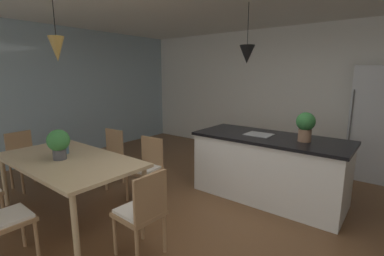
{
  "coord_description": "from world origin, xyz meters",
  "views": [
    {
      "loc": [
        1.57,
        -2.52,
        1.75
      ],
      "look_at": [
        -0.53,
        0.16,
        1.07
      ],
      "focal_mm": 25.36,
      "sensor_mm": 36.0,
      "label": 1
    }
  ],
  "objects_px": {
    "refrigerator": "(374,123)",
    "potted_plant_on_table": "(59,142)",
    "chair_far_right": "(146,166)",
    "kitchen_island": "(268,167)",
    "potted_plant_on_island": "(305,125)",
    "chair_near_right": "(0,218)",
    "dining_table": "(68,163)",
    "chair_far_left": "(109,155)",
    "chair_window_end": "(25,158)",
    "vase_on_dining_table": "(63,148)",
    "chair_kitchen_end": "(142,211)"
  },
  "relations": [
    {
      "from": "dining_table",
      "to": "chair_window_end",
      "type": "height_order",
      "value": "chair_window_end"
    },
    {
      "from": "potted_plant_on_island",
      "to": "chair_near_right",
      "type": "bearing_deg",
      "value": -122.07
    },
    {
      "from": "chair_near_right",
      "to": "kitchen_island",
      "type": "height_order",
      "value": "kitchen_island"
    },
    {
      "from": "refrigerator",
      "to": "potted_plant_on_table",
      "type": "height_order",
      "value": "refrigerator"
    },
    {
      "from": "kitchen_island",
      "to": "vase_on_dining_table",
      "type": "distance_m",
      "value": 2.8
    },
    {
      "from": "chair_kitchen_end",
      "to": "potted_plant_on_table",
      "type": "xyz_separation_m",
      "value": [
        -1.39,
        -0.07,
        0.47
      ]
    },
    {
      "from": "potted_plant_on_island",
      "to": "chair_far_right",
      "type": "bearing_deg",
      "value": -148.79
    },
    {
      "from": "chair_far_right",
      "to": "chair_window_end",
      "type": "xyz_separation_m",
      "value": [
        -1.78,
        -0.89,
        0.0
      ]
    },
    {
      "from": "dining_table",
      "to": "refrigerator",
      "type": "distance_m",
      "value": 4.75
    },
    {
      "from": "chair_near_right",
      "to": "chair_window_end",
      "type": "distance_m",
      "value": 1.99
    },
    {
      "from": "chair_window_end",
      "to": "vase_on_dining_table",
      "type": "height_order",
      "value": "vase_on_dining_table"
    },
    {
      "from": "refrigerator",
      "to": "chair_near_right",
      "type": "bearing_deg",
      "value": -116.99
    },
    {
      "from": "dining_table",
      "to": "refrigerator",
      "type": "relative_size",
      "value": 1.04
    },
    {
      "from": "dining_table",
      "to": "chair_far_left",
      "type": "distance_m",
      "value": 1.01
    },
    {
      "from": "refrigerator",
      "to": "chair_far_right",
      "type": "bearing_deg",
      "value": -129.34
    },
    {
      "from": "dining_table",
      "to": "potted_plant_on_table",
      "type": "bearing_deg",
      "value": -119.07
    },
    {
      "from": "chair_near_right",
      "to": "vase_on_dining_table",
      "type": "bearing_deg",
      "value": 125.58
    },
    {
      "from": "chair_near_right",
      "to": "chair_far_right",
      "type": "bearing_deg",
      "value": 90.12
    },
    {
      "from": "dining_table",
      "to": "chair_window_end",
      "type": "distance_m",
      "value": 1.36
    },
    {
      "from": "chair_far_right",
      "to": "refrigerator",
      "type": "height_order",
      "value": "refrigerator"
    },
    {
      "from": "chair_window_end",
      "to": "potted_plant_on_table",
      "type": "distance_m",
      "value": 1.39
    },
    {
      "from": "dining_table",
      "to": "chair_far_left",
      "type": "relative_size",
      "value": 2.25
    },
    {
      "from": "chair_far_left",
      "to": "refrigerator",
      "type": "relative_size",
      "value": 0.46
    },
    {
      "from": "refrigerator",
      "to": "potted_plant_on_island",
      "type": "bearing_deg",
      "value": -108.07
    },
    {
      "from": "dining_table",
      "to": "chair_window_end",
      "type": "bearing_deg",
      "value": -179.8
    },
    {
      "from": "potted_plant_on_table",
      "to": "kitchen_island",
      "type": "bearing_deg",
      "value": 48.42
    },
    {
      "from": "dining_table",
      "to": "kitchen_island",
      "type": "distance_m",
      "value": 2.66
    },
    {
      "from": "chair_near_right",
      "to": "chair_far_left",
      "type": "relative_size",
      "value": 1.0
    },
    {
      "from": "chair_far_right",
      "to": "kitchen_island",
      "type": "height_order",
      "value": "kitchen_island"
    },
    {
      "from": "kitchen_island",
      "to": "vase_on_dining_table",
      "type": "relative_size",
      "value": 13.16
    },
    {
      "from": "chair_window_end",
      "to": "vase_on_dining_table",
      "type": "relative_size",
      "value": 5.54
    },
    {
      "from": "chair_far_right",
      "to": "refrigerator",
      "type": "distance_m",
      "value": 3.8
    },
    {
      "from": "chair_near_right",
      "to": "potted_plant_on_island",
      "type": "distance_m",
      "value": 3.43
    },
    {
      "from": "chair_kitchen_end",
      "to": "potted_plant_on_island",
      "type": "xyz_separation_m",
      "value": [
        0.88,
        1.98,
        0.64
      ]
    },
    {
      "from": "chair_near_right",
      "to": "chair_far_right",
      "type": "distance_m",
      "value": 1.77
    },
    {
      "from": "chair_near_right",
      "to": "potted_plant_on_table",
      "type": "distance_m",
      "value": 1.05
    },
    {
      "from": "chair_near_right",
      "to": "chair_far_left",
      "type": "height_order",
      "value": "same"
    },
    {
      "from": "kitchen_island",
      "to": "potted_plant_on_table",
      "type": "height_order",
      "value": "potted_plant_on_table"
    },
    {
      "from": "chair_far_left",
      "to": "refrigerator",
      "type": "height_order",
      "value": "refrigerator"
    },
    {
      "from": "kitchen_island",
      "to": "refrigerator",
      "type": "xyz_separation_m",
      "value": [
        1.05,
        1.83,
        0.48
      ]
    },
    {
      "from": "chair_near_right",
      "to": "chair_kitchen_end",
      "type": "height_order",
      "value": "same"
    },
    {
      "from": "vase_on_dining_table",
      "to": "chair_kitchen_end",
      "type": "bearing_deg",
      "value": -2.85
    },
    {
      "from": "chair_kitchen_end",
      "to": "refrigerator",
      "type": "height_order",
      "value": "refrigerator"
    },
    {
      "from": "refrigerator",
      "to": "chair_kitchen_end",
      "type": "bearing_deg",
      "value": -111.26
    },
    {
      "from": "kitchen_island",
      "to": "refrigerator",
      "type": "relative_size",
      "value": 1.1
    },
    {
      "from": "refrigerator",
      "to": "kitchen_island",
      "type": "bearing_deg",
      "value": -119.88
    },
    {
      "from": "chair_near_right",
      "to": "chair_kitchen_end",
      "type": "distance_m",
      "value": 1.27
    },
    {
      "from": "chair_kitchen_end",
      "to": "vase_on_dining_table",
      "type": "height_order",
      "value": "vase_on_dining_table"
    },
    {
      "from": "chair_kitchen_end",
      "to": "chair_window_end",
      "type": "xyz_separation_m",
      "value": [
        -2.69,
        -0.0,
        0.0
      ]
    },
    {
      "from": "dining_table",
      "to": "chair_kitchen_end",
      "type": "relative_size",
      "value": 2.25
    }
  ]
}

